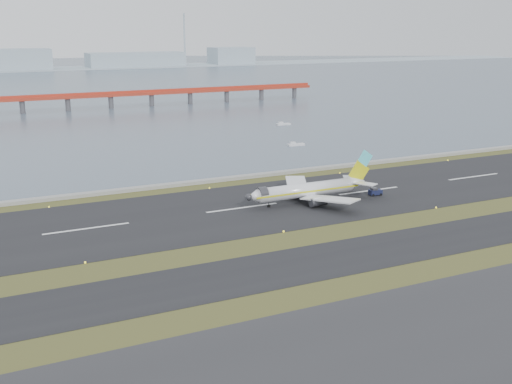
# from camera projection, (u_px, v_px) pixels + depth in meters

# --- Properties ---
(ground) EXTENTS (1000.00, 1000.00, 0.00)m
(ground) POSITION_uv_depth(u_px,v_px,m) (300.00, 242.00, 140.33)
(ground) COLOR #334719
(ground) RESTS_ON ground
(apron_strip) EXTENTS (1000.00, 50.00, 0.10)m
(apron_strip) POSITION_uv_depth(u_px,v_px,m) (490.00, 353.00, 92.56)
(apron_strip) COLOR #29292B
(apron_strip) RESTS_ON ground
(taxiway_strip) EXTENTS (1000.00, 18.00, 0.10)m
(taxiway_strip) POSITION_uv_depth(u_px,v_px,m) (330.00, 259.00, 129.90)
(taxiway_strip) COLOR black
(taxiway_strip) RESTS_ON ground
(runway_strip) EXTENTS (1000.00, 45.00, 0.10)m
(runway_strip) POSITION_uv_depth(u_px,v_px,m) (242.00, 208.00, 166.37)
(runway_strip) COLOR black
(runway_strip) RESTS_ON ground
(seawall) EXTENTS (1000.00, 2.50, 1.00)m
(seawall) POSITION_uv_depth(u_px,v_px,m) (200.00, 182.00, 192.31)
(seawall) COLOR gray
(seawall) RESTS_ON ground
(bay_water) EXTENTS (1400.00, 800.00, 1.30)m
(bay_water) POSITION_uv_depth(u_px,v_px,m) (27.00, 82.00, 539.81)
(bay_water) COLOR #434E60
(bay_water) RESTS_ON ground
(red_pier) EXTENTS (260.00, 5.00, 10.20)m
(red_pier) POSITION_uv_depth(u_px,v_px,m) (111.00, 96.00, 364.15)
(red_pier) COLOR #AE311D
(red_pier) RESTS_ON ground
(far_shoreline) EXTENTS (1400.00, 80.00, 60.50)m
(far_shoreline) POSITION_uv_depth(u_px,v_px,m) (20.00, 64.00, 683.05)
(far_shoreline) COLOR #9CAEB9
(far_shoreline) RESTS_ON ground
(airliner) EXTENTS (38.52, 32.89, 12.80)m
(airliner) POSITION_uv_depth(u_px,v_px,m) (310.00, 190.00, 171.29)
(airliner) COLOR white
(airliner) RESTS_ON ground
(pushback_tug) EXTENTS (3.72, 2.39, 2.28)m
(pushback_tug) POSITION_uv_depth(u_px,v_px,m) (375.00, 192.00, 178.37)
(pushback_tug) COLOR #151A3A
(pushback_tug) RESTS_ON ground
(workboat_near) EXTENTS (6.93, 2.68, 1.65)m
(workboat_near) POSITION_uv_depth(u_px,v_px,m) (296.00, 144.00, 252.42)
(workboat_near) COLOR silver
(workboat_near) RESTS_ON ground
(workboat_far) EXTENTS (6.98, 2.58, 1.66)m
(workboat_far) POSITION_uv_depth(u_px,v_px,m) (283.00, 124.00, 304.57)
(workboat_far) COLOR silver
(workboat_far) RESTS_ON ground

